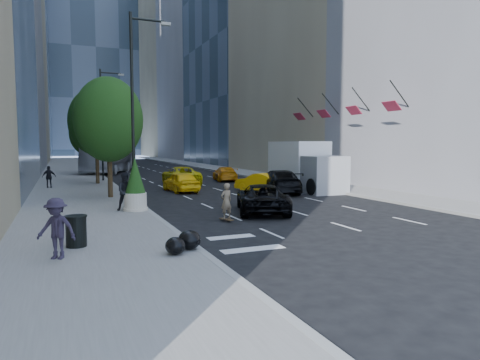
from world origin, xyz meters
name	(u,v)px	position (x,y,z in m)	size (l,w,h in m)	color
ground	(280,214)	(0.00, 0.00, 0.00)	(160.00, 160.00, 0.00)	black
sidewalk_left	(72,176)	(-9.00, 30.00, 0.07)	(6.00, 120.00, 0.15)	slate
sidewalk_right	(237,171)	(10.00, 30.00, 0.07)	(4.00, 120.00, 0.15)	slate
tower_right_mid	(212,13)	(22.00, 74.00, 32.50)	(20.00, 24.00, 65.00)	slate
tower_right_far	(184,65)	(22.00, 98.00, 25.00)	(20.00, 24.00, 50.00)	#7E7057
tower_distant	(92,4)	(0.00, 120.00, 45.00)	(40.00, 20.00, 90.00)	#2C3945
lamp_near	(136,99)	(-6.32, 4.00, 5.81)	(2.13, 0.22, 10.00)	black
lamp_far	(104,118)	(-6.32, 22.00, 5.81)	(2.13, 0.22, 10.00)	black
tree_near	(109,120)	(-7.20, 9.00, 4.97)	(4.20, 4.20, 7.46)	#2F2412
tree_mid	(96,122)	(-7.20, 19.00, 5.32)	(4.50, 4.50, 7.99)	#2F2412
tree_far	(87,133)	(-7.20, 32.00, 4.62)	(3.90, 3.90, 6.92)	#2F2412
traffic_signal	(90,138)	(-6.40, 40.00, 4.23)	(2.48, 0.53, 5.20)	black
facade_flags	(339,110)	(10.64, 10.00, 6.18)	(1.85, 13.30, 2.05)	black
skateboarder	(226,204)	(-3.20, -0.90, 0.81)	(0.59, 0.39, 1.62)	brown
black_sedan_lincoln	(262,198)	(-0.59, 0.81, 0.73)	(2.41, 5.22, 1.45)	black
black_sedan_mercedes	(279,181)	(4.20, 8.00, 0.82)	(2.31, 5.67, 1.65)	black
taxi_a	(181,182)	(-2.00, 11.50, 0.73)	(1.73, 4.30, 1.47)	yellow
taxi_b	(261,183)	(3.25, 9.00, 0.69)	(1.47, 4.21, 1.39)	#FFB80D
taxi_c	(181,176)	(-0.58, 16.80, 0.77)	(2.55, 5.53, 1.54)	#D5C60B
taxi_d	(225,174)	(4.20, 18.85, 0.66)	(1.86, 4.57, 1.32)	orange
city_bus	(111,157)	(-4.49, 34.81, 1.88)	(3.16, 13.51, 3.76)	#B1B3B8
box_truck	(305,165)	(7.04, 9.27, 1.86)	(3.06, 7.75, 3.66)	white
pedestrian_a	(126,192)	(-7.05, 3.13, 1.10)	(0.92, 0.72, 1.90)	black
pedestrian_b	(49,177)	(-10.87, 16.60, 0.99)	(0.98, 0.41, 1.67)	black
pedestrian_c	(56,229)	(-10.18, -5.37, 1.04)	(1.16, 0.66, 1.79)	#2A2234
trash_can	(76,232)	(-9.61, -3.99, 0.64)	(0.65, 0.65, 0.98)	black
planter_shrub	(135,185)	(-6.60, 3.00, 1.41)	(1.11, 1.11, 2.66)	beige
garbage_bags	(184,242)	(-6.54, -5.96, 0.44)	(1.23, 1.19, 0.61)	black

